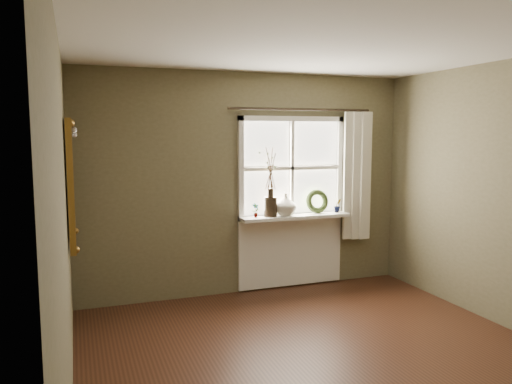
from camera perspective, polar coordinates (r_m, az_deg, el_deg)
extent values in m
plane|color=#371D11|center=(4.25, 9.78, -19.84)|extent=(4.50, 4.50, 0.00)
plane|color=silver|center=(3.87, 10.58, 17.09)|extent=(4.50, 4.50, 0.00)
cube|color=brown|center=(5.94, -1.06, 0.96)|extent=(4.00, 0.10, 2.60)
cube|color=brown|center=(3.34, -21.94, -4.03)|extent=(0.10, 4.50, 2.60)
cube|color=white|center=(6.12, 4.07, -2.76)|extent=(1.36, 0.06, 0.06)
cube|color=white|center=(6.04, 4.17, 8.35)|extent=(1.36, 0.06, 0.06)
cube|color=white|center=(5.82, -1.74, 2.61)|extent=(0.06, 0.06, 1.24)
cube|color=white|center=(6.35, 9.49, 2.87)|extent=(0.06, 0.06, 1.24)
cube|color=white|center=(6.05, 4.12, 2.76)|extent=(1.24, 0.05, 0.04)
cube|color=white|center=(6.05, 4.12, 2.76)|extent=(0.04, 0.05, 1.12)
cube|color=white|center=(5.94, 1.17, 5.55)|extent=(0.59, 0.01, 0.53)
cube|color=white|center=(6.20, 6.80, 5.55)|extent=(0.59, 0.01, 0.53)
cube|color=white|center=(5.98, 1.15, -0.12)|extent=(0.59, 0.01, 0.53)
cube|color=white|center=(6.24, 6.73, 0.13)|extent=(0.59, 0.01, 0.53)
cube|color=white|center=(6.03, 4.46, -2.81)|extent=(1.36, 0.26, 0.04)
cube|color=white|center=(6.21, 4.00, -6.66)|extent=(1.36, 0.04, 0.88)
cylinder|color=black|center=(5.88, 1.66, -1.69)|extent=(0.20, 0.20, 0.23)
imported|color=beige|center=(5.96, 3.40, -1.43)|extent=(0.29, 0.29, 0.27)
torus|color=#30401C|center=(6.18, 6.99, -1.36)|extent=(0.30, 0.13, 0.31)
imported|color=#30401C|center=(5.82, -0.06, -2.09)|extent=(0.10, 0.07, 0.17)
imported|color=#30401C|center=(6.27, 9.30, -1.53)|extent=(0.10, 0.09, 0.17)
cube|color=beige|center=(6.37, 11.36, 1.81)|extent=(0.36, 0.12, 1.59)
cylinder|color=black|center=(6.04, 5.25, 9.38)|extent=(1.84, 0.03, 0.03)
cube|color=white|center=(4.81, -20.53, 1.01)|extent=(0.02, 0.79, 0.97)
cube|color=olive|center=(4.80, -20.67, 7.30)|extent=(0.05, 0.95, 0.08)
cube|color=olive|center=(4.89, -20.16, -5.15)|extent=(0.05, 0.95, 0.08)
cube|color=olive|center=(4.38, -20.43, 0.49)|extent=(0.05, 0.08, 0.97)
cube|color=olive|center=(5.25, -20.39, 1.45)|extent=(0.05, 0.08, 0.97)
sphere|color=silver|center=(4.76, -20.04, 6.63)|extent=(0.04, 0.04, 0.04)
sphere|color=silver|center=(4.79, -20.02, 6.15)|extent=(0.04, 0.04, 0.04)
sphere|color=silver|center=(4.82, -20.04, 6.74)|extent=(0.04, 0.04, 0.04)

